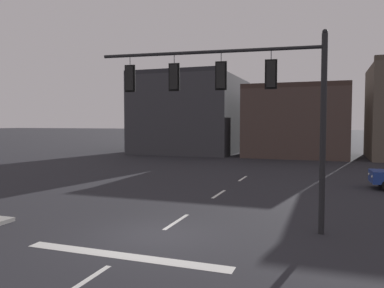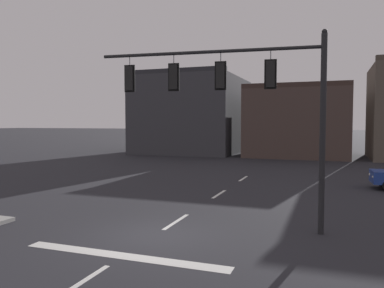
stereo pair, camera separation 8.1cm
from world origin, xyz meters
name	(u,v)px [view 1 (the left image)]	position (x,y,z in m)	size (l,w,h in m)	color
ground_plane	(154,236)	(0.00, 0.00, 0.00)	(400.00, 400.00, 0.00)	#232328
stop_bar_paint	(124,256)	(0.00, -2.00, 0.00)	(6.40, 0.50, 0.01)	silver
lane_centreline	(177,222)	(0.00, 2.00, 0.00)	(0.16, 26.40, 0.01)	silver
signal_mast_near_side	(240,92)	(2.46, 1.94, 4.89)	(8.08, 0.92, 6.90)	black
building_row	(321,117)	(4.55, 34.24, 4.40)	(49.26, 13.95, 10.12)	#38383D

